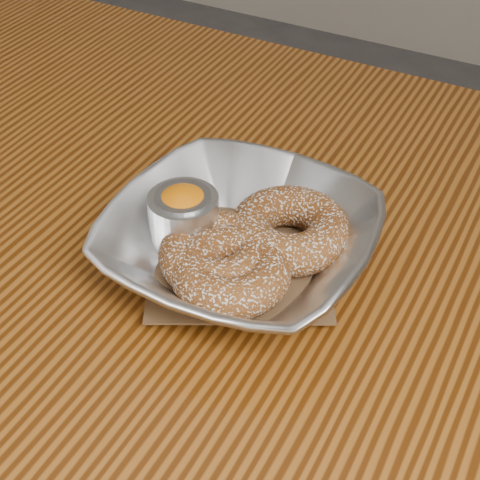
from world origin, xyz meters
The scene contains 7 objects.
table centered at (0.00, 0.00, 0.65)m, with size 1.20×0.80×0.75m.
serving_bowl centered at (0.03, 0.01, 0.78)m, with size 0.21×0.21×0.05m, color silver.
parchment centered at (0.03, 0.01, 0.76)m, with size 0.14×0.14×0.00m, color brown.
donut_back centered at (0.06, 0.04, 0.78)m, with size 0.10×0.10×0.03m, color brown.
donut_front centered at (0.02, -0.01, 0.78)m, with size 0.09×0.09×0.03m, color brown.
donut_extra centered at (0.04, -0.02, 0.78)m, with size 0.09×0.09×0.03m, color brown.
ramekin centered at (-0.02, 0.01, 0.79)m, with size 0.06×0.06×0.06m.
Camera 1 is at (0.24, -0.38, 1.16)m, focal length 55.00 mm.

